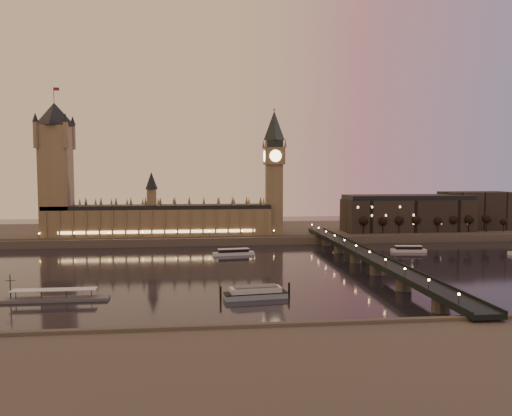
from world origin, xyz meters
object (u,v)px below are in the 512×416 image
Objects in this scene: cruise_boat_a at (234,252)px; pontoon_pier at (56,298)px; cruise_boat_b at (408,249)px; moored_barge at (256,293)px.

pontoon_pier is at bearing -134.93° from cruise_boat_a.
pontoon_pier is at bearing -144.41° from cruise_boat_b.
cruise_boat_b is (127.01, -0.60, 0.01)m from cruise_boat_a.
cruise_boat_a is at bearing 52.48° from pontoon_pier.
cruise_boat_b is 0.55× the size of pontoon_pier.
moored_barge is at bearing -128.55° from cruise_boat_b.
moored_barge is 90.22m from pontoon_pier.
moored_barge reaches higher than cruise_boat_a.
moored_barge is 0.72× the size of pontoon_pier.
cruise_boat_a is at bearing -172.57° from cruise_boat_b.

